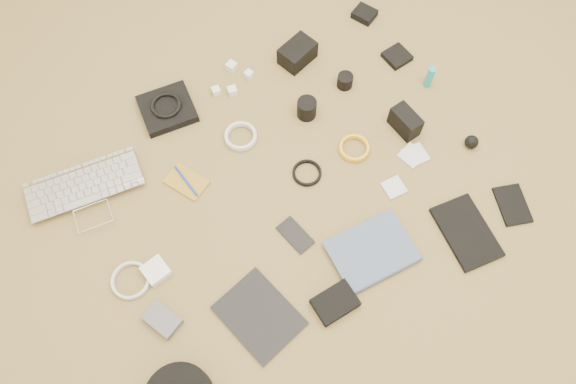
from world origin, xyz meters
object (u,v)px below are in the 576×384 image
dslr_camera (297,53)px  phone (295,235)px  tablet (259,315)px  laptop (89,199)px  paperback (388,278)px

dslr_camera → phone: size_ratio=1.07×
dslr_camera → tablet: bearing=-144.1°
laptop → paperback: bearing=-38.1°
tablet → phone: (0.23, 0.15, -0.00)m
laptop → tablet: bearing=-56.6°
phone → laptop: bearing=128.5°
dslr_camera → phone: dslr_camera is taller
laptop → dslr_camera: dslr_camera is taller
tablet → dslr_camera: bearing=39.4°
dslr_camera → paperback: dslr_camera is taller
phone → paperback: paperback is taller
tablet → phone: bearing=23.5°
paperback → dslr_camera: bearing=-9.2°
laptop → dslr_camera: (0.89, 0.10, 0.02)m
laptop → phone: size_ratio=3.14×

